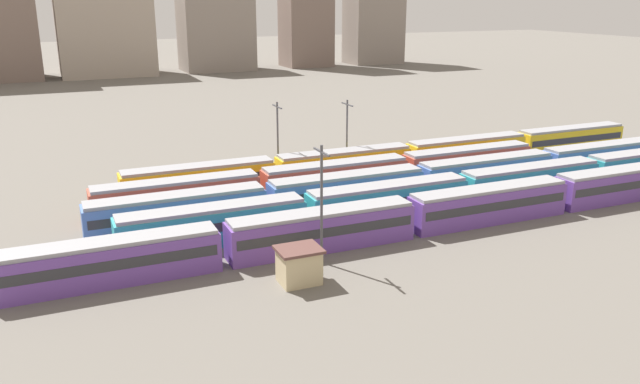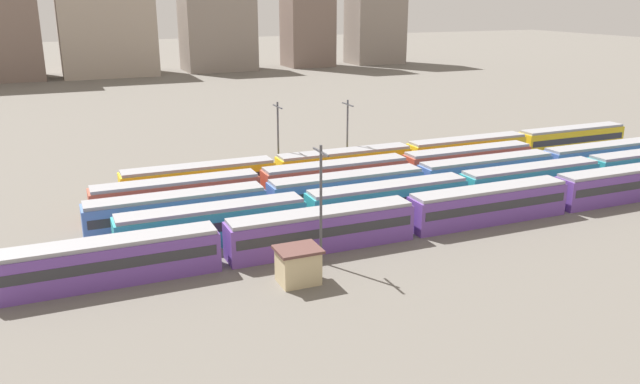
% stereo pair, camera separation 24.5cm
% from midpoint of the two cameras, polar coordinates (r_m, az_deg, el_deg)
% --- Properties ---
extents(ground_plane, '(600.00, 600.00, 0.00)m').
position_cam_midpoint_polar(ground_plane, '(66.89, -9.21, -2.82)').
color(ground_plane, '#666059').
extents(train_track_0, '(93.60, 3.06, 3.75)m').
position_cam_midpoint_polar(train_track_0, '(68.41, 14.75, -1.04)').
color(train_track_0, '#6B429E').
rests_on(train_track_0, ground_plane).
extents(train_track_1, '(112.50, 3.06, 3.75)m').
position_cam_midpoint_polar(train_track_1, '(84.79, 23.00, 1.64)').
color(train_track_1, teal).
rests_on(train_track_1, ground_plane).
extents(train_track_2, '(112.50, 3.06, 3.75)m').
position_cam_midpoint_polar(train_track_2, '(86.73, 19.49, 2.35)').
color(train_track_2, '#4C70BC').
rests_on(train_track_2, ground_plane).
extents(train_track_3, '(55.80, 3.06, 3.75)m').
position_cam_midpoint_polar(train_track_3, '(75.96, 1.31, 1.34)').
color(train_track_3, '#BC4C38').
rests_on(train_track_3, ground_plane).
extents(train_track_4, '(74.70, 3.06, 3.75)m').
position_cam_midpoint_polar(train_track_4, '(86.35, 7.79, 3.13)').
color(train_track_4, yellow).
rests_on(train_track_4, ground_plane).
extents(catenary_pole_1, '(0.24, 3.20, 9.97)m').
position_cam_midpoint_polar(catenary_pole_1, '(81.02, -3.89, 4.95)').
color(catenary_pole_1, '#4C4C51').
rests_on(catenary_pole_1, ground_plane).
extents(catenary_pole_2, '(0.24, 3.20, 10.66)m').
position_cam_midpoint_polar(catenary_pole_2, '(54.62, 0.01, -0.66)').
color(catenary_pole_2, '#4C4C51').
rests_on(catenary_pole_2, ground_plane).
extents(catenary_pole_3, '(0.24, 3.20, 9.68)m').
position_cam_midpoint_polar(catenary_pole_3, '(84.31, 2.34, 5.36)').
color(catenary_pole_3, '#4C4C51').
rests_on(catenary_pole_3, ground_plane).
extents(signal_hut, '(3.60, 3.00, 3.04)m').
position_cam_midpoint_polar(signal_hut, '(52.39, -2.03, -6.54)').
color(signal_hut, '#C6B284').
rests_on(signal_hut, ground_plane).
extents(distant_building_2, '(26.35, 20.34, 25.01)m').
position_cam_midpoint_polar(distant_building_2, '(201.89, -18.75, 13.42)').
color(distant_building_2, '#A89989').
rests_on(distant_building_2, ground_plane).
extents(distant_building_3, '(21.54, 15.90, 25.60)m').
position_cam_midpoint_polar(distant_building_3, '(207.45, -9.35, 14.23)').
color(distant_building_3, gray).
rests_on(distant_building_3, ground_plane).
extents(distant_building_4, '(15.11, 12.96, 42.13)m').
position_cam_midpoint_polar(distant_building_4, '(216.72, -1.31, 16.75)').
color(distant_building_4, '#7A665B').
rests_on(distant_building_4, ground_plane).
extents(distant_building_5, '(18.07, 12.82, 38.66)m').
position_cam_midpoint_polar(distant_building_5, '(227.39, 4.83, 16.28)').
color(distant_building_5, gray).
rests_on(distant_building_5, ground_plane).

